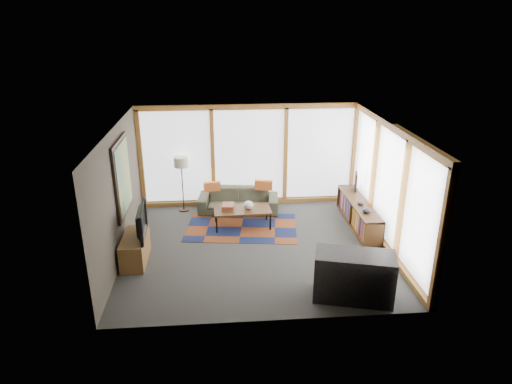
{
  "coord_description": "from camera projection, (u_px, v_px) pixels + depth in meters",
  "views": [
    {
      "loc": [
        -0.75,
        -8.56,
        4.58
      ],
      "look_at": [
        0.0,
        0.4,
        1.1
      ],
      "focal_mm": 32.0,
      "sensor_mm": 36.0,
      "label": 1
    }
  ],
  "objects": [
    {
      "name": "bowl_b",
      "position": [
        361.0,
        203.0,
        10.31
      ],
      "size": [
        0.18,
        0.18,
        0.08
      ],
      "primitive_type": "ellipsoid",
      "rotation": [
        0.0,
        0.0,
        0.15
      ],
      "color": "black",
      "rests_on": "bookshelf"
    },
    {
      "name": "rug",
      "position": [
        242.0,
        227.0,
        10.56
      ],
      "size": [
        2.7,
        1.93,
        0.01
      ],
      "primitive_type": "cube",
      "rotation": [
        0.0,
        0.0,
        -0.13
      ],
      "color": "brown",
      "rests_on": "ground"
    },
    {
      "name": "shelf_picture",
      "position": [
        356.0,
        182.0,
        11.12
      ],
      "size": [
        0.12,
        0.34,
        0.45
      ],
      "primitive_type": "cube",
      "rotation": [
        0.0,
        0.0,
        -0.24
      ],
      "color": "black",
      "rests_on": "bookshelf"
    },
    {
      "name": "coffee_table",
      "position": [
        242.0,
        218.0,
        10.55
      ],
      "size": [
        1.32,
        0.7,
        0.43
      ],
      "primitive_type": null,
      "rotation": [
        0.0,
        0.0,
        0.04
      ],
      "color": "#372010",
      "rests_on": "ground"
    },
    {
      "name": "television",
      "position": [
        138.0,
        222.0,
        8.87
      ],
      "size": [
        0.2,
        1.05,
        0.6
      ],
      "primitive_type": "imported",
      "rotation": [
        0.0,
        0.0,
        1.64
      ],
      "color": "black",
      "rests_on": "tv_console"
    },
    {
      "name": "pillow_left",
      "position": [
        212.0,
        186.0,
        11.15
      ],
      "size": [
        0.42,
        0.2,
        0.22
      ],
      "primitive_type": "cube",
      "rotation": [
        0.0,
        0.0,
        0.2
      ],
      "color": "#C95F2A",
      "rests_on": "sofa"
    },
    {
      "name": "pillow_right",
      "position": [
        264.0,
        185.0,
        11.21
      ],
      "size": [
        0.45,
        0.22,
        0.24
      ],
      "primitive_type": "cube",
      "rotation": [
        0.0,
        0.0,
        -0.21
      ],
      "color": "#C95F2A",
      "rests_on": "sofa"
    },
    {
      "name": "sofa",
      "position": [
        238.0,
        200.0,
        11.35
      ],
      "size": [
        2.04,
        0.99,
        0.57
      ],
      "primitive_type": "imported",
      "rotation": [
        0.0,
        0.0,
        -0.12
      ],
      "color": "#404130",
      "rests_on": "ground"
    },
    {
      "name": "bowl_a",
      "position": [
        367.0,
        211.0,
        9.9
      ],
      "size": [
        0.21,
        0.21,
        0.1
      ],
      "primitive_type": "ellipsoid",
      "rotation": [
        0.0,
        0.0,
        0.07
      ],
      "color": "black",
      "rests_on": "bookshelf"
    },
    {
      "name": "floor_lamp",
      "position": [
        182.0,
        184.0,
        11.24
      ],
      "size": [
        0.35,
        0.35,
        1.4
      ],
      "primitive_type": null,
      "color": "black",
      "rests_on": "ground"
    },
    {
      "name": "ground",
      "position": [
        258.0,
        247.0,
        9.66
      ],
      "size": [
        5.5,
        5.5,
        0.0
      ],
      "primitive_type": "plane",
      "color": "#2F2F2C",
      "rests_on": "ground"
    },
    {
      "name": "vase",
      "position": [
        248.0,
        205.0,
        10.44
      ],
      "size": [
        0.25,
        0.25,
        0.2
      ],
      "primitive_type": "ellipsoid",
      "rotation": [
        0.0,
        0.0,
        -0.12
      ],
      "color": "beige",
      "rests_on": "coffee_table"
    },
    {
      "name": "bar_counter",
      "position": [
        354.0,
        276.0,
        7.79
      ],
      "size": [
        1.45,
        0.95,
        0.85
      ],
      "primitive_type": "cube",
      "rotation": [
        0.0,
        0.0,
        -0.26
      ],
      "color": "black",
      "rests_on": "ground"
    },
    {
      "name": "book_stack",
      "position": [
        228.0,
        207.0,
        10.46
      ],
      "size": [
        0.3,
        0.36,
        0.11
      ],
      "primitive_type": "cube",
      "rotation": [
        0.0,
        0.0,
        -0.11
      ],
      "color": "brown",
      "rests_on": "coffee_table"
    },
    {
      "name": "room_envelope",
      "position": [
        279.0,
        169.0,
        9.67
      ],
      "size": [
        5.52,
        5.02,
        2.62
      ],
      "color": "#433A32",
      "rests_on": "ground"
    },
    {
      "name": "bookshelf",
      "position": [
        358.0,
        214.0,
        10.58
      ],
      "size": [
        0.42,
        2.31,
        0.58
      ],
      "primitive_type": null,
      "color": "#372010",
      "rests_on": "ground"
    },
    {
      "name": "tv_console",
      "position": [
        135.0,
        249.0,
        9.03
      ],
      "size": [
        0.45,
        1.07,
        0.54
      ],
      "primitive_type": "cube",
      "color": "brown",
      "rests_on": "ground"
    }
  ]
}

